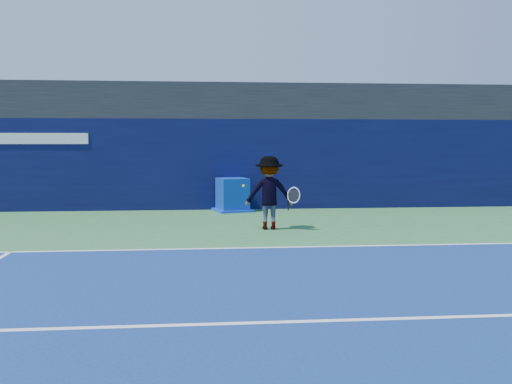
{
  "coord_description": "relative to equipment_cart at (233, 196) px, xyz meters",
  "views": [
    {
      "loc": [
        -1.09,
        -8.83,
        2.23
      ],
      "look_at": [
        0.23,
        5.2,
        1.0
      ],
      "focal_mm": 40.0,
      "sensor_mm": 36.0,
      "label": 1
    }
  ],
  "objects": [
    {
      "name": "equipment_cart",
      "position": [
        0.0,
        0.0,
        0.0
      ],
      "size": [
        1.38,
        1.38,
        1.07
      ],
      "color": "#0B30A0",
      "rests_on": "ground"
    },
    {
      "name": "tennis_player",
      "position": [
        0.74,
        -3.94,
        0.45
      ],
      "size": [
        1.39,
        0.78,
        1.88
      ],
      "color": "white",
      "rests_on": "ground"
    },
    {
      "name": "baseline",
      "position": [
        0.13,
        -6.57,
        -0.48
      ],
      "size": [
        24.0,
        0.1,
        0.01
      ],
      "primitive_type": "cube",
      "color": "white",
      "rests_on": "ground"
    },
    {
      "name": "back_wall_assembly",
      "position": [
        0.13,
        0.93,
        1.01
      ],
      "size": [
        36.0,
        1.03,
        3.0
      ],
      "color": "#090C36",
      "rests_on": "ground"
    },
    {
      "name": "service_line",
      "position": [
        0.13,
        -11.57,
        -0.48
      ],
      "size": [
        24.0,
        0.1,
        0.01
      ],
      "primitive_type": "cube",
      "color": "white",
      "rests_on": "ground"
    },
    {
      "name": "ground",
      "position": [
        0.13,
        -9.57,
        -0.49
      ],
      "size": [
        80.0,
        80.0,
        0.0
      ],
      "primitive_type": "plane",
      "color": "#32713B",
      "rests_on": "ground"
    },
    {
      "name": "stadium_band",
      "position": [
        0.13,
        1.93,
        3.11
      ],
      "size": [
        36.0,
        3.0,
        1.2
      ],
      "primitive_type": "cube",
      "color": "black",
      "rests_on": "back_wall_assembly"
    },
    {
      "name": "tennis_ball",
      "position": [
        0.08,
        -3.81,
        0.62
      ],
      "size": [
        0.07,
        0.07,
        0.07
      ],
      "color": "#B2D417",
      "rests_on": "ground"
    }
  ]
}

